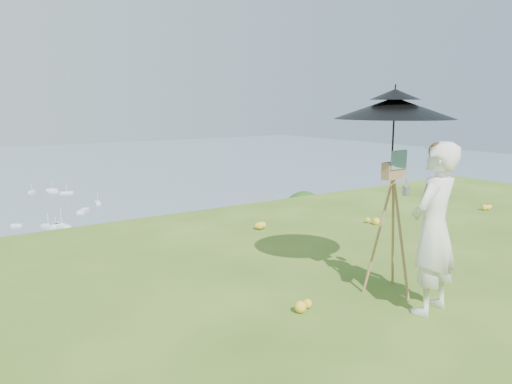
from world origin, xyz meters
TOP-DOWN VIEW (x-y plane):
  - slope_trees at (0.00, 35.00)m, footprint 110.00×50.00m
  - painter at (-1.94, 1.26)m, footprint 0.71×0.54m
  - field_easel at (-1.86, 1.86)m, footprint 0.66×0.66m
  - sun_umbrella at (-1.86, 1.89)m, footprint 1.35×1.35m
  - painter_cap at (-1.94, 1.26)m, footprint 0.22×0.24m

SIDE VIEW (x-z plane):
  - slope_trees at x=0.00m, z-range -18.00..-12.00m
  - field_easel at x=-1.86m, z-range 0.00..1.62m
  - painter at x=-1.94m, z-range 0.00..1.76m
  - painter_cap at x=-1.94m, z-range 1.65..1.75m
  - sun_umbrella at x=-1.86m, z-range 1.33..2.32m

